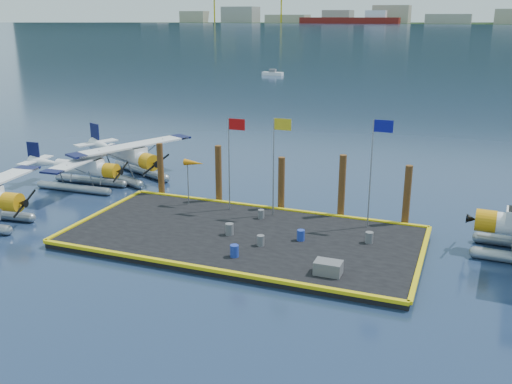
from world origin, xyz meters
TOP-DOWN VIEW (x-y plane):
  - ground at (0.00, 0.00)m, footprint 4000.00×4000.00m
  - dock at (0.00, 0.00)m, footprint 20.00×10.00m
  - dock_bumpers at (0.00, 0.00)m, footprint 20.25×10.25m
  - seaplane_b at (-15.05, 5.45)m, footprint 8.26×9.09m
  - seaplane_c at (-13.44, 9.07)m, footprint 9.75×10.23m
  - drum_0 at (-0.71, -0.32)m, footprint 0.48×0.48m
  - drum_1 at (1.54, -1.19)m, footprint 0.42×0.42m
  - drum_2 at (3.38, 0.33)m, footprint 0.44×0.44m
  - drum_3 at (0.79, -3.11)m, footprint 0.46×0.46m
  - drum_4 at (7.04, 1.35)m, footprint 0.45×0.45m
  - drum_5 at (0.02, 2.93)m, footprint 0.40×0.40m
  - crate at (5.90, -3.39)m, footprint 1.33×0.88m
  - flagpole_red at (-2.29, 3.80)m, footprint 1.14×0.08m
  - flagpole_yellow at (0.70, 3.80)m, footprint 1.14×0.08m
  - flagpole_blue at (6.70, 3.80)m, footprint 1.14×0.08m
  - windsock at (-5.03, 3.80)m, footprint 1.40×0.44m
  - piling_0 at (-8.50, 5.40)m, footprint 0.44×0.44m
  - piling_1 at (-4.00, 5.40)m, footprint 0.44×0.44m
  - piling_2 at (0.50, 5.40)m, footprint 0.44×0.44m
  - piling_3 at (4.50, 5.40)m, footprint 0.44×0.44m
  - piling_4 at (8.50, 5.40)m, footprint 0.44×0.44m

SIDE VIEW (x-z plane):
  - ground at x=0.00m, z-range 0.00..0.00m
  - dock at x=0.00m, z-range 0.00..0.40m
  - dock_bumpers at x=0.00m, z-range 0.40..0.58m
  - drum_5 at x=0.02m, z-range 0.40..0.96m
  - drum_1 at x=1.54m, z-range 0.40..0.99m
  - drum_2 at x=3.38m, z-range 0.40..1.01m
  - drum_4 at x=7.04m, z-range 0.40..1.03m
  - drum_3 at x=0.79m, z-range 0.40..1.05m
  - crate at x=5.90m, z-range 0.40..1.06m
  - drum_0 at x=-0.71m, z-range 0.40..1.08m
  - seaplane_b at x=-15.05m, z-range -0.21..3.03m
  - seaplane_c at x=-13.44m, z-range -0.24..3.51m
  - piling_2 at x=0.50m, z-range 0.00..3.80m
  - piling_0 at x=-8.50m, z-range 0.00..4.00m
  - piling_4 at x=8.50m, z-range 0.00..4.00m
  - piling_1 at x=-4.00m, z-range 0.00..4.20m
  - piling_3 at x=4.50m, z-range 0.00..4.30m
  - windsock at x=-5.03m, z-range 1.67..4.79m
  - flagpole_red at x=-2.29m, z-range 1.40..7.40m
  - flagpole_yellow at x=0.70m, z-range 1.41..7.61m
  - flagpole_blue at x=6.70m, z-range 1.44..7.94m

